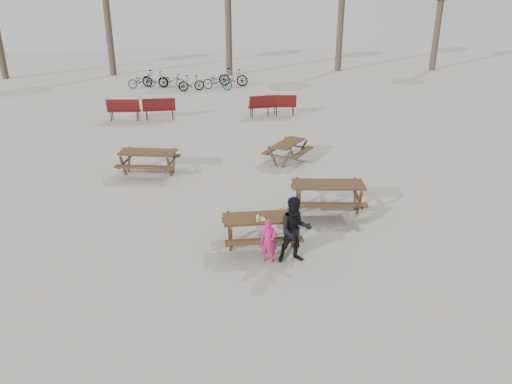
{
  "coord_description": "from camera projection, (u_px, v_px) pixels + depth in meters",
  "views": [
    {
      "loc": [
        -1.41,
        -10.57,
        5.88
      ],
      "look_at": [
        0.0,
        1.0,
        1.0
      ],
      "focal_mm": 35.0,
      "sensor_mm": 36.0,
      "label": 1
    }
  ],
  "objects": [
    {
      "name": "food_tray",
      "position": [
        261.0,
        219.0,
        11.64
      ],
      "size": [
        0.18,
        0.11,
        0.03
      ],
      "primitive_type": "cube",
      "color": "white",
      "rests_on": "main_picnic_table"
    },
    {
      "name": "soda_bottle",
      "position": [
        258.0,
        218.0,
        11.56
      ],
      "size": [
        0.07,
        0.07,
        0.17
      ],
      "color": "silver",
      "rests_on": "main_picnic_table"
    },
    {
      "name": "adult",
      "position": [
        295.0,
        230.0,
        11.15
      ],
      "size": [
        0.78,
        0.62,
        1.57
      ],
      "primitive_type": "imported",
      "rotation": [
        0.0,
        0.0,
        0.04
      ],
      "color": "black",
      "rests_on": "ground"
    },
    {
      "name": "picnic_table_east",
      "position": [
        328.0,
        198.0,
        13.76
      ],
      "size": [
        2.15,
        1.82,
        0.84
      ],
      "primitive_type": null,
      "rotation": [
        0.0,
        0.0,
        -0.13
      ],
      "color": "#352313",
      "rests_on": "ground"
    },
    {
      "name": "child",
      "position": [
        269.0,
        241.0,
        11.23
      ],
      "size": [
        0.43,
        0.33,
        1.05
      ],
      "primitive_type": "imported",
      "rotation": [
        0.0,
        0.0,
        -0.23
      ],
      "color": "#C0185F",
      "rests_on": "ground"
    },
    {
      "name": "fallen_leaves",
      "position": [
        267.0,
        203.0,
        14.45
      ],
      "size": [
        11.0,
        11.0,
        0.01
      ],
      "primitive_type": null,
      "color": "gold",
      "rests_on": "ground"
    },
    {
      "name": "picnic_table_north",
      "position": [
        149.0,
        163.0,
        16.52
      ],
      "size": [
        2.1,
        1.82,
        0.79
      ],
      "primitive_type": null,
      "rotation": [
        0.0,
        0.0,
        -0.2
      ],
      "color": "#352313",
      "rests_on": "ground"
    },
    {
      "name": "bicycle_row",
      "position": [
        189.0,
        80.0,
        30.19
      ],
      "size": [
        7.39,
        2.34,
        1.11
      ],
      "color": "black",
      "rests_on": "ground"
    },
    {
      "name": "main_picnic_table",
      "position": [
        261.0,
        224.0,
        11.88
      ],
      "size": [
        1.8,
        1.45,
        0.78
      ],
      "color": "#352313",
      "rests_on": "ground"
    },
    {
      "name": "park_bench_row",
      "position": [
        208.0,
        107.0,
        23.47
      ],
      "size": [
        8.94,
        0.75,
        1.03
      ],
      "color": "#5D1512",
      "rests_on": "ground"
    },
    {
      "name": "ground",
      "position": [
        261.0,
        246.0,
        12.1
      ],
      "size": [
        80.0,
        80.0,
        0.0
      ],
      "primitive_type": "plane",
      "color": "gray",
      "rests_on": "ground"
    },
    {
      "name": "bread_roll",
      "position": [
        261.0,
        218.0,
        11.63
      ],
      "size": [
        0.14,
        0.06,
        0.05
      ],
      "primitive_type": "ellipsoid",
      "color": "tan",
      "rests_on": "food_tray"
    },
    {
      "name": "picnic_table_far",
      "position": [
        288.0,
        152.0,
        17.75
      ],
      "size": [
        2.0,
        2.07,
        0.69
      ],
      "primitive_type": null,
      "rotation": [
        0.0,
        0.0,
        0.94
      ],
      "color": "#352313",
      "rests_on": "ground"
    }
  ]
}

